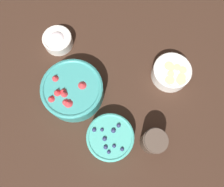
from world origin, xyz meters
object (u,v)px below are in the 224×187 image
at_px(bowl_strawberries, 73,90).
at_px(jar_chocolate, 153,141).
at_px(bowl_bananas, 171,72).
at_px(bowl_cream, 58,40).
at_px(bowl_blueberries, 110,138).

height_order(bowl_strawberries, jar_chocolate, bowl_strawberries).
distance_m(bowl_strawberries, bowl_bananas, 0.36).
bearing_deg(bowl_cream, bowl_blueberries, -46.61).
relative_size(bowl_strawberries, bowl_blueberries, 1.36).
bearing_deg(bowl_bananas, jar_chocolate, -93.48).
xyz_separation_m(bowl_strawberries, bowl_bananas, (0.32, 0.16, -0.01)).
xyz_separation_m(bowl_strawberries, bowl_cream, (-0.12, 0.18, -0.02)).
bearing_deg(bowl_bananas, bowl_cream, 176.94).
relative_size(bowl_strawberries, bowl_cream, 1.92).
height_order(bowl_strawberries, bowl_bananas, bowl_strawberries).
bearing_deg(bowl_strawberries, jar_chocolate, -17.98).
relative_size(bowl_blueberries, jar_chocolate, 1.62).
distance_m(bowl_bananas, jar_chocolate, 0.26).
bearing_deg(bowl_blueberries, bowl_bananas, 61.17).
height_order(bowl_cream, jar_chocolate, jar_chocolate).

